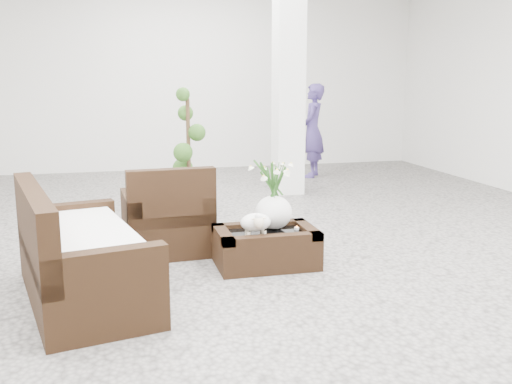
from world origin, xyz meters
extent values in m
plane|color=gray|center=(0.00, 0.00, 0.00)|extent=(11.00, 11.00, 0.00)
cube|color=white|center=(1.20, 2.80, 1.75)|extent=(0.40, 0.40, 3.50)
cube|color=black|center=(0.01, -0.44, 0.16)|extent=(0.90, 0.60, 0.31)
ellipsoid|color=white|center=(-0.11, -0.54, 0.42)|extent=(0.28, 0.23, 0.21)
cylinder|color=white|center=(0.31, -0.42, 0.33)|extent=(0.04, 0.04, 0.03)
cube|color=black|center=(-0.82, 0.23, 0.44)|extent=(0.87, 0.84, 0.87)
cube|color=black|center=(-1.56, -0.91, 0.45)|extent=(1.16, 1.82, 0.90)
imported|color=#443474|center=(2.03, 4.07, 0.80)|extent=(0.61, 0.69, 1.59)
camera|label=1|loc=(-1.30, -5.37, 1.69)|focal=40.79mm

